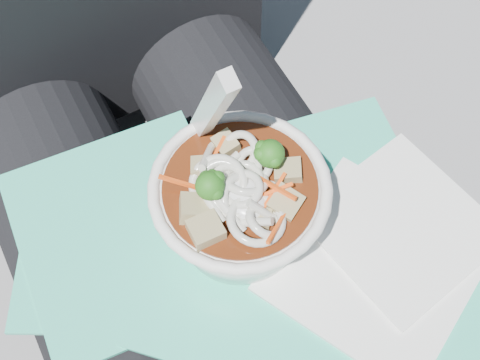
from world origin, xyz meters
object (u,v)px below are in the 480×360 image
person_body (172,186)px  plastic_bag (271,276)px  stone_ledge (175,263)px  udon_bowl (240,203)px  lap (218,281)px

person_body → plastic_bag: bearing=-78.8°
stone_ledge → plastic_bag: (0.03, -0.19, 0.37)m
person_body → udon_bowl: 0.14m
stone_ledge → plastic_bag: size_ratio=2.56×
lap → udon_bowl: bearing=0.4°
person_body → stone_ledge: bearing=90.0°
plastic_bag → udon_bowl: udon_bowl is taller
stone_ledge → udon_bowl: bearing=-81.4°
lap → plastic_bag: plastic_bag is taller
stone_ledge → lap: (0.00, -0.15, 0.29)m
plastic_bag → lap: bearing=121.4°
stone_ledge → person_body: size_ratio=1.03×
lap → udon_bowl: size_ratio=2.52×
person_body → plastic_bag: person_body is taller
person_body → plastic_bag: 0.15m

